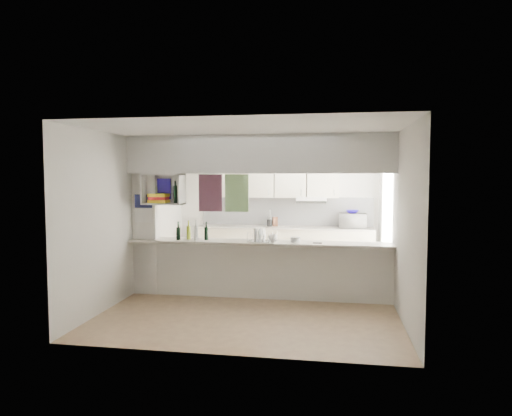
% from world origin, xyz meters
% --- Properties ---
extents(floor, '(4.80, 4.80, 0.00)m').
position_xyz_m(floor, '(0.00, 0.00, 0.00)').
color(floor, '#8E6D52').
rests_on(floor, ground).
extents(ceiling, '(4.80, 4.80, 0.00)m').
position_xyz_m(ceiling, '(0.00, 0.00, 2.60)').
color(ceiling, white).
rests_on(ceiling, wall_back).
extents(wall_back, '(4.20, 0.00, 4.20)m').
position_xyz_m(wall_back, '(0.00, 2.40, 1.30)').
color(wall_back, silver).
rests_on(wall_back, floor).
extents(wall_left, '(0.00, 4.80, 4.80)m').
position_xyz_m(wall_left, '(-2.10, 0.00, 1.30)').
color(wall_left, silver).
rests_on(wall_left, floor).
extents(wall_right, '(0.00, 4.80, 4.80)m').
position_xyz_m(wall_right, '(2.10, 0.00, 1.30)').
color(wall_right, silver).
rests_on(wall_right, floor).
extents(servery_partition, '(4.20, 0.50, 2.60)m').
position_xyz_m(servery_partition, '(-0.17, 0.00, 1.66)').
color(servery_partition, silver).
rests_on(servery_partition, floor).
extents(cubby_shelf, '(0.65, 0.35, 0.50)m').
position_xyz_m(cubby_shelf, '(-1.57, -0.06, 1.71)').
color(cubby_shelf, white).
rests_on(cubby_shelf, bulkhead).
extents(kitchen_run, '(3.60, 0.63, 2.24)m').
position_xyz_m(kitchen_run, '(0.16, 2.14, 0.83)').
color(kitchen_run, '#EDE6C8').
rests_on(kitchen_run, floor).
extents(microwave, '(0.54, 0.37, 0.30)m').
position_xyz_m(microwave, '(1.57, 2.12, 1.07)').
color(microwave, white).
rests_on(microwave, bench_top).
extents(bowl, '(0.26, 0.26, 0.06)m').
position_xyz_m(bowl, '(1.56, 2.13, 1.25)').
color(bowl, '#180C86').
rests_on(bowl, microwave).
extents(dish_rack, '(0.47, 0.37, 0.23)m').
position_xyz_m(dish_rack, '(0.07, -0.05, 1.01)').
color(dish_rack, silver).
rests_on(dish_rack, breakfast_bar).
extents(cup, '(0.15, 0.15, 0.10)m').
position_xyz_m(cup, '(0.23, -0.05, 0.99)').
color(cup, white).
rests_on(cup, dish_rack).
extents(wine_bottles, '(0.52, 0.15, 0.33)m').
position_xyz_m(wine_bottles, '(-1.09, -0.03, 1.04)').
color(wine_bottles, black).
rests_on(wine_bottles, breakfast_bar).
extents(plastic_tubs, '(0.50, 0.18, 0.08)m').
position_xyz_m(plastic_tubs, '(0.61, -0.01, 0.96)').
color(plastic_tubs, silver).
rests_on(plastic_tubs, breakfast_bar).
extents(utensil_jar, '(0.10, 0.10, 0.15)m').
position_xyz_m(utensil_jar, '(-0.12, 2.15, 0.99)').
color(utensil_jar, black).
rests_on(utensil_jar, bench_top).
extents(knife_block, '(0.12, 0.11, 0.20)m').
position_xyz_m(knife_block, '(-0.00, 2.18, 1.02)').
color(knife_block, '#4F2C1B').
rests_on(knife_block, bench_top).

